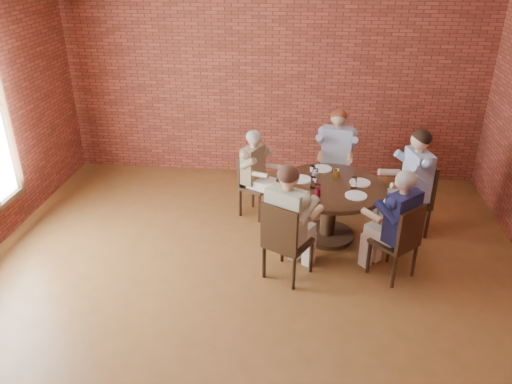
# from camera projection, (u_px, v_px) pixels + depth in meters

# --- Properties ---
(floor) EXTENTS (7.00, 7.00, 0.00)m
(floor) POSITION_uv_depth(u_px,v_px,m) (244.00, 307.00, 5.26)
(floor) COLOR brown
(floor) RESTS_ON ground
(wall_back) EXTENTS (7.00, 0.00, 7.00)m
(wall_back) POSITION_uv_depth(u_px,v_px,m) (272.00, 70.00, 7.62)
(wall_back) COLOR brown
(wall_back) RESTS_ON ground
(dining_table) EXTENTS (1.38, 1.38, 0.75)m
(dining_table) POSITION_uv_depth(u_px,v_px,m) (329.00, 201.00, 6.28)
(dining_table) COLOR #311E10
(dining_table) RESTS_ON floor
(chair_a) EXTENTS (0.56, 0.56, 0.98)m
(chair_a) POSITION_uv_depth(u_px,v_px,m) (416.00, 195.00, 6.43)
(chair_a) COLOR #311E10
(chair_a) RESTS_ON floor
(diner_a) EXTENTS (0.82, 0.73, 1.41)m
(diner_a) POSITION_uv_depth(u_px,v_px,m) (411.00, 183.00, 6.33)
(diner_a) COLOR #4165AB
(diner_a) RESTS_ON floor
(chair_b) EXTENTS (0.48, 0.48, 0.96)m
(chair_b) POSITION_uv_depth(u_px,v_px,m) (335.00, 165.00, 7.32)
(chair_b) COLOR #311E10
(chair_b) RESTS_ON floor
(diner_b) EXTENTS (0.61, 0.73, 1.37)m
(diner_b) POSITION_uv_depth(u_px,v_px,m) (336.00, 157.00, 7.17)
(diner_b) COLOR #9DA9C7
(diner_b) RESTS_ON floor
(chair_c) EXTENTS (0.51, 0.51, 0.88)m
(chair_c) POSITION_uv_depth(u_px,v_px,m) (252.00, 182.00, 6.88)
(chair_c) COLOR #311E10
(chair_c) RESTS_ON floor
(diner_c) EXTENTS (0.72, 0.68, 1.23)m
(diner_c) POSITION_uv_depth(u_px,v_px,m) (256.00, 175.00, 6.79)
(diner_c) COLOR brown
(diner_c) RESTS_ON floor
(chair_d) EXTENTS (0.61, 0.61, 0.96)m
(chair_d) POSITION_uv_depth(u_px,v_px,m) (284.00, 239.00, 5.48)
(chair_d) COLOR #311E10
(chair_d) RESTS_ON floor
(diner_d) EXTENTS (0.82, 0.87, 1.38)m
(diner_d) POSITION_uv_depth(u_px,v_px,m) (289.00, 222.00, 5.47)
(diner_d) COLOR beige
(diner_d) RESTS_ON floor
(chair_e) EXTENTS (0.59, 0.59, 0.93)m
(chair_e) POSITION_uv_depth(u_px,v_px,m) (401.00, 240.00, 5.50)
(chair_e) COLOR #311E10
(chair_e) RESTS_ON floor
(diner_e) EXTENTS (0.81, 0.82, 1.31)m
(diner_e) POSITION_uv_depth(u_px,v_px,m) (396.00, 225.00, 5.49)
(diner_e) COLOR #1A1C48
(diner_e) RESTS_ON floor
(plate_a) EXTENTS (0.26, 0.26, 0.01)m
(plate_a) POSITION_uv_depth(u_px,v_px,m) (360.00, 183.00, 6.23)
(plate_a) COLOR white
(plate_a) RESTS_ON dining_table
(plate_b) EXTENTS (0.26, 0.26, 0.01)m
(plate_b) POSITION_uv_depth(u_px,v_px,m) (322.00, 169.00, 6.61)
(plate_b) COLOR white
(plate_b) RESTS_ON dining_table
(plate_c) EXTENTS (0.26, 0.26, 0.01)m
(plate_c) POSITION_uv_depth(u_px,v_px,m) (301.00, 179.00, 6.32)
(plate_c) COLOR white
(plate_c) RESTS_ON dining_table
(plate_d) EXTENTS (0.26, 0.26, 0.01)m
(plate_d) POSITION_uv_depth(u_px,v_px,m) (356.00, 196.00, 5.91)
(plate_d) COLOR white
(plate_d) RESTS_ON dining_table
(glass_a) EXTENTS (0.07, 0.07, 0.14)m
(glass_a) POSITION_uv_depth(u_px,v_px,m) (354.00, 183.00, 6.08)
(glass_a) COLOR white
(glass_a) RESTS_ON dining_table
(glass_b) EXTENTS (0.07, 0.07, 0.14)m
(glass_b) POSITION_uv_depth(u_px,v_px,m) (336.00, 173.00, 6.34)
(glass_b) COLOR white
(glass_b) RESTS_ON dining_table
(glass_c) EXTENTS (0.07, 0.07, 0.14)m
(glass_c) POSITION_uv_depth(u_px,v_px,m) (312.00, 171.00, 6.38)
(glass_c) COLOR white
(glass_c) RESTS_ON dining_table
(glass_d) EXTENTS (0.07, 0.07, 0.14)m
(glass_d) POSITION_uv_depth(u_px,v_px,m) (315.00, 174.00, 6.31)
(glass_d) COLOR white
(glass_d) RESTS_ON dining_table
(glass_e) EXTENTS (0.07, 0.07, 0.14)m
(glass_e) POSITION_uv_depth(u_px,v_px,m) (313.00, 182.00, 6.09)
(glass_e) COLOR white
(glass_e) RESTS_ON dining_table
(glass_f) EXTENTS (0.07, 0.07, 0.14)m
(glass_f) POSITION_uv_depth(u_px,v_px,m) (318.00, 190.00, 5.89)
(glass_f) COLOR white
(glass_f) RESTS_ON dining_table
(smartphone) EXTENTS (0.11, 0.17, 0.01)m
(smartphone) POSITION_uv_depth(u_px,v_px,m) (357.00, 195.00, 5.93)
(smartphone) COLOR black
(smartphone) RESTS_ON dining_table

